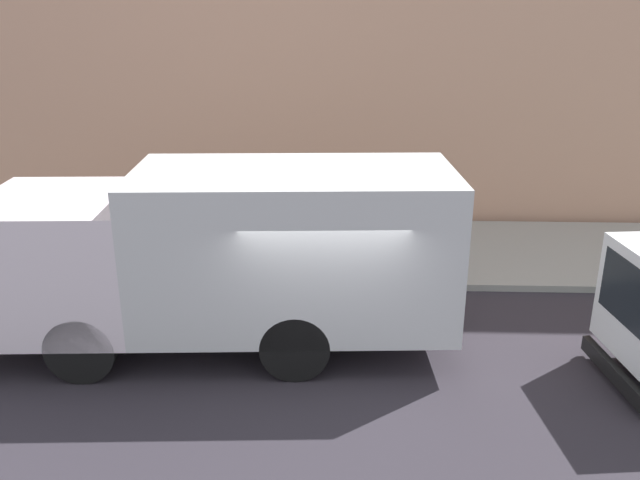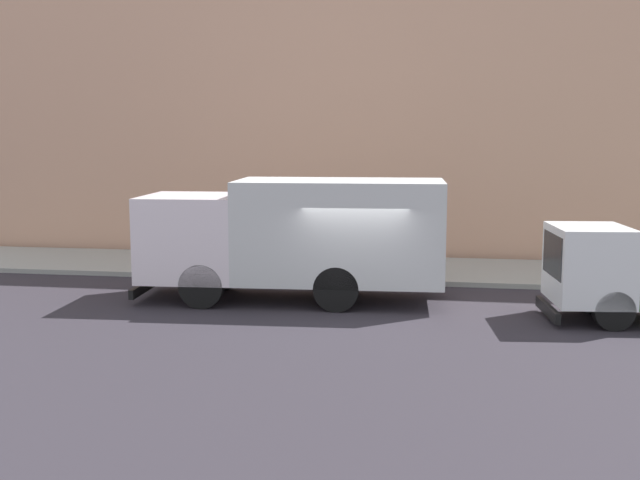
{
  "view_description": "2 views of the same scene",
  "coord_description": "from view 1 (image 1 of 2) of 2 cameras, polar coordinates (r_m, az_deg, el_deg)",
  "views": [
    {
      "loc": [
        -9.39,
        -0.25,
        5.55
      ],
      "look_at": [
        1.67,
        0.15,
        1.56
      ],
      "focal_mm": 36.83,
      "sensor_mm": 36.0,
      "label": 1
    },
    {
      "loc": [
        -18.22,
        -2.01,
        4.25
      ],
      "look_at": [
        1.15,
        1.11,
        1.5
      ],
      "focal_mm": 43.1,
      "sensor_mm": 36.0,
      "label": 2
    }
  ],
  "objects": [
    {
      "name": "ground",
      "position": [
        10.91,
        0.47,
        -10.75
      ],
      "size": [
        80.0,
        80.0,
        0.0
      ],
      "primitive_type": "plane",
      "color": "#2C2830"
    },
    {
      "name": "street_sign_post",
      "position": [
        13.37,
        -1.71,
        2.82
      ],
      "size": [
        0.44,
        0.08,
        2.53
      ],
      "color": "#4C5156",
      "rests_on": "sidewalk"
    },
    {
      "name": "pedestrian_walking",
      "position": [
        15.18,
        -14.36,
        1.92
      ],
      "size": [
        0.45,
        0.45,
        1.68
      ],
      "rotation": [
        0.0,
        0.0,
        5.36
      ],
      "color": "black",
      "rests_on": "sidewalk"
    },
    {
      "name": "large_utility_truck",
      "position": [
        10.89,
        -8.0,
        -0.98
      ],
      "size": [
        2.93,
        7.79,
        3.08
      ],
      "rotation": [
        0.0,
        0.0,
        0.06
      ],
      "color": "white",
      "rests_on": "ground"
    },
    {
      "name": "sidewalk",
      "position": [
        15.5,
        1.0,
        -0.86
      ],
      "size": [
        4.23,
        30.0,
        0.14
      ],
      "primitive_type": "cube",
      "color": "#9C9D97",
      "rests_on": "ground"
    }
  ]
}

